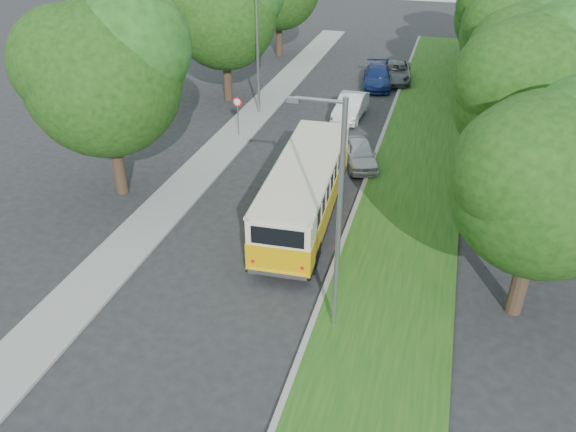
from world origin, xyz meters
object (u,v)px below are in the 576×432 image
(car_blue, at_px, (377,77))
(car_grey, at_px, (396,72))
(lamppost_near, at_px, (336,214))
(vintage_bus, at_px, (305,192))
(car_silver, at_px, (360,154))
(lamppost_far, at_px, (256,49))
(car_white, at_px, (351,107))

(car_blue, bearing_deg, car_grey, 46.41)
(lamppost_near, relative_size, car_grey, 1.63)
(vintage_bus, relative_size, car_silver, 2.59)
(car_silver, distance_m, car_grey, 15.20)
(car_blue, relative_size, car_grey, 0.99)
(car_silver, bearing_deg, lamppost_far, 123.20)
(lamppost_near, height_order, car_white, lamppost_near)
(lamppost_near, bearing_deg, vintage_bus, 112.30)
(lamppost_far, distance_m, vintage_bus, 13.97)
(car_white, xyz_separation_m, car_blue, (0.68, 6.88, -0.02))
(lamppost_far, height_order, car_white, lamppost_far)
(car_silver, bearing_deg, vintage_bus, -121.67)
(car_silver, distance_m, car_blue, 13.66)
(car_grey, bearing_deg, vintage_bus, -100.40)
(lamppost_far, xyz_separation_m, car_blue, (6.57, 7.83, -3.41))
(lamppost_far, height_order, car_silver, lamppost_far)
(vintage_bus, distance_m, car_silver, 6.58)
(lamppost_near, relative_size, car_white, 1.82)
(car_white, bearing_deg, car_blue, 86.49)
(lamppost_far, bearing_deg, car_silver, -37.04)
(lamppost_near, height_order, car_grey, lamppost_near)
(car_silver, xyz_separation_m, car_blue, (-1.09, 13.61, 0.06))
(car_silver, distance_m, car_white, 6.96)
(vintage_bus, height_order, car_blue, vintage_bus)
(car_silver, bearing_deg, car_white, 84.97)
(vintage_bus, xyz_separation_m, car_blue, (0.26, 20.00, -0.75))
(lamppost_near, xyz_separation_m, car_grey, (-1.21, 27.92, -3.69))
(lamppost_near, xyz_separation_m, lamppost_far, (-8.91, 18.50, -0.25))
(vintage_bus, distance_m, car_white, 13.15)
(lamppost_near, bearing_deg, car_grey, 92.47)
(vintage_bus, bearing_deg, car_white, 88.77)
(vintage_bus, bearing_deg, car_blue, 86.18)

